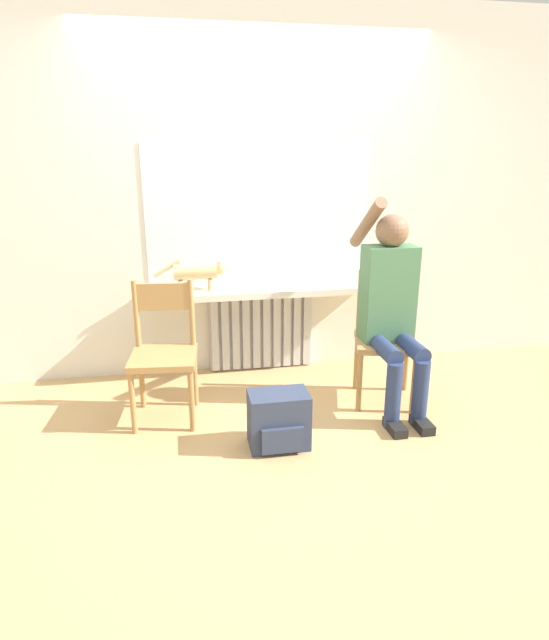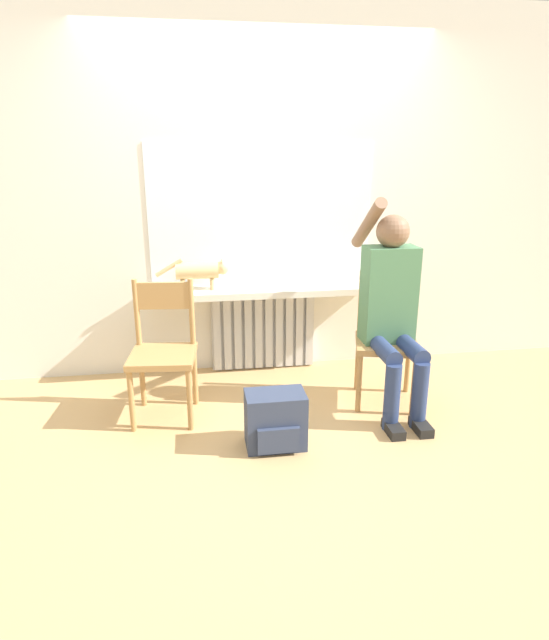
% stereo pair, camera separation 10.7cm
% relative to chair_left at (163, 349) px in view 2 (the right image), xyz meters
% --- Properties ---
extents(ground_plane, '(12.00, 12.00, 0.00)m').
position_rel_chair_left_xyz_m(ground_plane, '(0.74, -0.46, -0.46)').
color(ground_plane, tan).
extents(wall_with_window, '(7.00, 0.06, 2.70)m').
position_rel_chair_left_xyz_m(wall_with_window, '(0.74, 0.77, 0.89)').
color(wall_with_window, white).
rests_on(wall_with_window, ground_plane).
extents(radiator, '(0.81, 0.08, 0.64)m').
position_rel_chair_left_xyz_m(radiator, '(0.74, 0.70, -0.14)').
color(radiator, silver).
rests_on(radiator, ground_plane).
extents(windowsill, '(1.75, 0.30, 0.05)m').
position_rel_chair_left_xyz_m(windowsill, '(0.74, 0.59, 0.21)').
color(windowsill, white).
rests_on(windowsill, radiator).
extents(window_glass, '(1.68, 0.01, 1.05)m').
position_rel_chair_left_xyz_m(window_glass, '(0.74, 0.74, 0.75)').
color(window_glass, white).
rests_on(window_glass, windowsill).
extents(chair_left, '(0.45, 0.45, 0.89)m').
position_rel_chair_left_xyz_m(chair_left, '(0.00, 0.00, 0.00)').
color(chair_left, '#B2844C').
rests_on(chair_left, ground_plane).
extents(chair_right, '(0.50, 0.50, 0.89)m').
position_rel_chair_left_xyz_m(chair_right, '(1.49, -0.00, 0.00)').
color(chair_right, '#B2844C').
rests_on(chair_right, ground_plane).
extents(person, '(0.36, 0.95, 1.40)m').
position_rel_chair_left_xyz_m(person, '(1.48, -0.10, 0.26)').
color(person, navy).
rests_on(person, ground_plane).
extents(cat, '(0.54, 0.12, 0.24)m').
position_rel_chair_left_xyz_m(cat, '(0.27, 0.61, 0.37)').
color(cat, '#DBB77A').
rests_on(cat, windowsill).
extents(backpack, '(0.35, 0.25, 0.34)m').
position_rel_chair_left_xyz_m(backpack, '(0.65, -0.51, -0.29)').
color(backpack, '#333D56').
rests_on(backpack, ground_plane).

